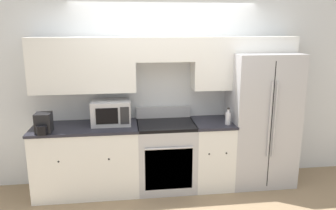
# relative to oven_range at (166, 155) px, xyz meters

# --- Properties ---
(ground_plane) EXTENTS (12.00, 12.00, 0.00)m
(ground_plane) POSITION_rel_oven_range_xyz_m (0.03, -0.31, -0.47)
(ground_plane) COLOR #937A5B
(wall_back) EXTENTS (8.00, 0.39, 2.60)m
(wall_back) POSITION_rel_oven_range_xyz_m (0.03, 0.28, 0.99)
(wall_back) COLOR silver
(wall_back) RESTS_ON ground_plane
(lower_cabinets_left) EXTENTS (1.37, 0.64, 0.92)m
(lower_cabinets_left) POSITION_rel_oven_range_xyz_m (-1.06, 0.00, -0.00)
(lower_cabinets_left) COLOR white
(lower_cabinets_left) RESTS_ON ground_plane
(lower_cabinets_right) EXTENTS (0.54, 0.64, 0.92)m
(lower_cabinets_right) POSITION_rel_oven_range_xyz_m (0.64, -0.00, -0.00)
(lower_cabinets_right) COLOR white
(lower_cabinets_right) RESTS_ON ground_plane
(oven_range) EXTENTS (0.77, 0.65, 1.08)m
(oven_range) POSITION_rel_oven_range_xyz_m (0.00, 0.00, 0.00)
(oven_range) COLOR #B7B7BC
(oven_range) RESTS_ON ground_plane
(refrigerator) EXTENTS (0.89, 0.72, 1.84)m
(refrigerator) POSITION_rel_oven_range_xyz_m (1.34, 0.03, 0.45)
(refrigerator) COLOR #B7B7BC
(refrigerator) RESTS_ON ground_plane
(microwave) EXTENTS (0.51, 0.38, 0.32)m
(microwave) POSITION_rel_oven_range_xyz_m (-0.72, 0.06, 0.61)
(microwave) COLOR #B7B7BC
(microwave) RESTS_ON lower_cabinets_left
(bottle) EXTENTS (0.07, 0.07, 0.23)m
(bottle) POSITION_rel_oven_range_xyz_m (0.81, -0.16, 0.54)
(bottle) COLOR silver
(bottle) RESTS_ON lower_cabinets_right
(paper_towel_holder) EXTENTS (0.19, 0.28, 0.24)m
(paper_towel_holder) POSITION_rel_oven_range_xyz_m (-1.52, -0.21, 0.57)
(paper_towel_holder) COLOR black
(paper_towel_holder) RESTS_ON lower_cabinets_left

